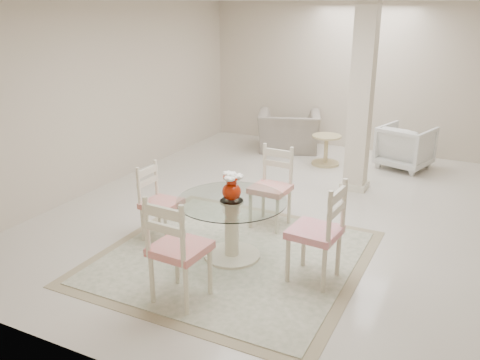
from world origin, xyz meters
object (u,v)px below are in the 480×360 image
at_px(dining_chair_north, 273,181).
at_px(recliner_taupe, 289,131).
at_px(dining_chair_east, 322,225).
at_px(dining_chair_south, 175,243).
at_px(dining_chair_west, 157,197).
at_px(dining_table, 232,229).
at_px(armchair_white, 405,147).
at_px(red_vase, 232,187).
at_px(side_table, 326,151).
at_px(column, 361,100).

distance_m(dining_chair_north, recliner_taupe, 3.47).
height_order(dining_chair_east, dining_chair_north, dining_chair_east).
height_order(dining_chair_south, recliner_taupe, dining_chair_south).
distance_m(dining_chair_east, dining_chair_west, 2.04).
distance_m(dining_table, armchair_white, 4.34).
xyz_separation_m(red_vase, dining_chair_south, (-0.05, -1.03, -0.21)).
distance_m(dining_table, side_table, 3.76).
xyz_separation_m(column, side_table, (-0.76, 0.95, -1.11)).
xyz_separation_m(dining_table, dining_chair_north, (0.05, 1.02, 0.24)).
bearing_deg(dining_table, dining_chair_west, 177.28).
relative_size(recliner_taupe, side_table, 2.18).
height_order(column, red_vase, column).
xyz_separation_m(dining_table, dining_chair_east, (1.03, -0.05, 0.27)).
bearing_deg(red_vase, column, 76.92).
relative_size(column, armchair_white, 3.36).
distance_m(dining_table, dining_chair_west, 1.03).
bearing_deg(column, armchair_white, 70.32).
height_order(armchair_white, side_table, armchair_white).
distance_m(column, armchair_white, 1.76).
relative_size(column, recliner_taupe, 2.39).
height_order(column, armchair_white, column).
bearing_deg(dining_chair_west, red_vase, -91.44).
xyz_separation_m(column, armchair_white, (0.49, 1.38, -0.98)).
height_order(red_vase, dining_chair_west, dining_chair_west).
bearing_deg(column, dining_chair_north, -108.70).
xyz_separation_m(column, dining_table, (-0.65, -2.80, -1.00)).
height_order(dining_table, dining_chair_west, dining_chair_west).
bearing_deg(dining_table, side_table, 91.61).
xyz_separation_m(dining_table, dining_chair_west, (-1.01, 0.05, 0.18)).
distance_m(recliner_taupe, side_table, 1.07).
relative_size(column, dining_chair_north, 2.43).
relative_size(dining_table, armchair_white, 1.48).
distance_m(dining_chair_west, dining_chair_south, 1.45).
bearing_deg(armchair_white, side_table, 35.08).
relative_size(column, dining_chair_south, 2.26).
distance_m(column, side_table, 1.65).
relative_size(column, dining_chair_west, 2.67).
bearing_deg(column, recliner_taupe, 137.83).
bearing_deg(dining_chair_west, armchair_white, -26.29).
height_order(red_vase, dining_chair_east, dining_chair_east).
relative_size(red_vase, dining_chair_south, 0.26).
xyz_separation_m(dining_chair_north, dining_chair_west, (-1.06, -0.97, -0.05)).
distance_m(column, dining_chair_south, 3.96).
xyz_separation_m(dining_chair_east, dining_chair_north, (-0.98, 1.07, -0.03)).
relative_size(dining_chair_east, side_table, 2.27).
xyz_separation_m(dining_table, recliner_taupe, (-1.01, 4.31, 0.02)).
relative_size(red_vase, armchair_white, 0.39).
height_order(column, dining_table, column).
height_order(dining_chair_north, side_table, dining_chair_north).
distance_m(dining_chair_east, recliner_taupe, 4.83).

